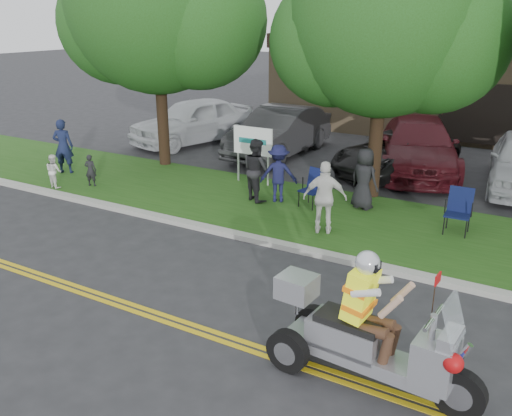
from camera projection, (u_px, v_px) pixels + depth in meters
The scene contains 23 objects.
ground at pixel (205, 312), 9.17m from camera, with size 120.00×120.00×0.00m, color #28282B.
centerline_near at pixel (184, 328), 8.70m from camera, with size 60.00×0.10×0.01m, color gold.
centerline_far at pixel (190, 324), 8.83m from camera, with size 60.00×0.10×0.01m, color gold.
curb at pixel (286, 246), 11.64m from camera, with size 60.00×0.25×0.12m, color #A8A89E.
grass_verge at pixel (326, 216), 13.39m from camera, with size 60.00×4.00×0.10m, color #1F4D14.
commercial_building at pixel (499, 83), 23.03m from camera, with size 18.00×8.20×4.00m.
tree_left at pixel (159, 11), 16.30m from camera, with size 6.62×5.40×7.78m.
tree_mid at pixel (387, 28), 13.31m from camera, with size 5.88×4.80×7.05m.
business_sign at pixel (253, 144), 15.49m from camera, with size 1.25×0.06×1.75m.
trike_scooter at pixel (365, 337), 7.27m from camera, with size 2.95×1.02×1.93m.
lawn_chair_a at pixel (314, 185), 13.80m from camera, with size 0.62×0.63×0.97m.
lawn_chair_b at pixel (459, 208), 12.12m from camera, with size 0.55×0.58×1.02m.
spectator_adult_left at pixel (63, 146), 16.62m from camera, with size 0.61×0.40×1.68m, color #171E40.
spectator_adult_mid at pixel (256, 170), 14.15m from camera, with size 0.80×0.62×1.65m, color black.
spectator_adult_right at pixel (325, 198), 11.99m from camera, with size 0.97×0.40×1.65m, color silver.
spectator_chair_a at pixel (278, 173), 14.07m from camera, with size 0.98×0.56×1.51m, color #16183F.
spectator_chair_b at pixel (364, 179), 13.55m from camera, with size 0.76×0.49×1.56m, color black.
child_left at pixel (91, 170), 15.45m from camera, with size 0.34×0.22×0.92m, color black.
child_right at pixel (54, 171), 15.31m from camera, with size 0.47×0.36×0.96m, color white.
parked_car_far_left at pixel (193, 121), 20.98m from camera, with size 2.07×5.13×1.75m, color silver.
parked_car_left at pixel (279, 132), 19.18m from camera, with size 1.79×5.12×1.69m, color #2C2B2E.
parked_car_mid at pixel (396, 153), 16.97m from camera, with size 2.17×4.70×1.31m, color black.
parked_car_right at pixel (418, 146), 17.23m from camera, with size 2.30×5.66×1.64m, color #430F16.
Camera 1 is at (4.77, -6.53, 4.76)m, focal length 38.00 mm.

